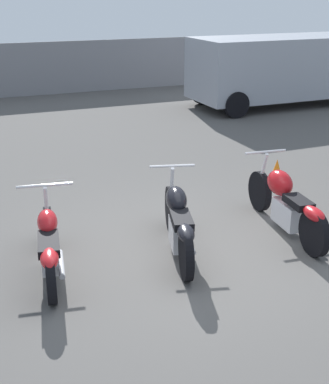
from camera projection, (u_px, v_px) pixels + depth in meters
name	position (u px, v px, depth m)	size (l,w,h in m)	color
ground_plane	(184.00, 256.00, 6.88)	(60.00, 60.00, 0.00)	#514F4C
fence_back	(27.00, 70.00, 16.93)	(40.00, 0.04, 1.66)	gray
motorcycle_slot_0	(49.00, 245.00, 6.32)	(0.70, 1.91, 0.93)	black
motorcycle_slot_1	(178.00, 222.00, 6.82)	(0.80, 1.98, 1.00)	black
motorcycle_slot_2	(286.00, 203.00, 7.45)	(0.65, 2.19, 0.98)	black
parked_van	(282.00, 67.00, 15.48)	(5.33, 2.19, 1.96)	#999EA8
traffic_cone_near	(277.00, 171.00, 9.40)	(0.26, 0.26, 0.44)	orange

